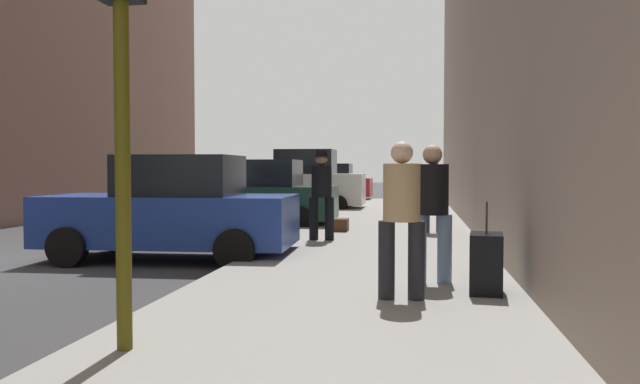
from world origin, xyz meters
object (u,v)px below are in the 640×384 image
parked_white_van (302,183)px  pedestrian_with_beanie (433,188)px  traffic_light (121,14)px  rolling_suitcase (486,263)px  duffel_bag (341,225)px  parked_dark_green_sedan (256,196)px  pedestrian_in_jeans (432,206)px  pedestrian_with_fedora (322,190)px  parked_blue_sedan (173,211)px  parked_red_hatchback (328,184)px  pedestrian_in_tan_coat (402,211)px  fire_hydrant (331,207)px

parked_white_van → pedestrian_with_beanie: bearing=-61.6°
traffic_light → rolling_suitcase: size_ratio=3.46×
duffel_bag → rolling_suitcase: bearing=-69.8°
parked_dark_green_sedan → duffel_bag: (2.43, -1.76, -0.56)m
traffic_light → pedestrian_in_jeans: 4.38m
pedestrian_with_fedora → duffel_bag: (0.17, 1.80, -0.85)m
parked_dark_green_sedan → pedestrian_with_fedora: pedestrian_with_fedora is taller
pedestrian_with_beanie → traffic_light: bearing=-105.6°
parked_white_van → pedestrian_with_beanie: parked_white_van is taller
pedestrian_with_beanie → rolling_suitcase: bearing=-86.4°
pedestrian_in_jeans → pedestrian_with_fedora: (-2.04, 4.38, 0.03)m
parked_blue_sedan → traffic_light: 6.15m
pedestrian_in_jeans → pedestrian_with_beanie: bearing=88.4°
rolling_suitcase → duffel_bag: bearing=110.2°
parked_dark_green_sedan → traffic_light: size_ratio=1.17×
pedestrian_with_fedora → rolling_suitcase: bearing=-61.8°
parked_blue_sedan → pedestrian_with_beanie: bearing=40.9°
parked_blue_sedan → duffel_bag: size_ratio=9.69×
parked_red_hatchback → rolling_suitcase: parked_red_hatchback is taller
pedestrian_in_tan_coat → duffel_bag: (-1.52, 7.20, -0.81)m
parked_white_van → pedestrian_in_tan_coat: bearing=-75.7°
fire_hydrant → pedestrian_with_fedora: 4.86m
pedestrian_with_beanie → duffel_bag: bearing=-179.6°
pedestrian_with_fedora → traffic_light: bearing=-93.0°
pedestrian_in_jeans → pedestrian_with_beanie: 6.20m
parked_dark_green_sedan → pedestrian_with_beanie: size_ratio=2.37×
fire_hydrant → pedestrian_with_fedora: size_ratio=0.40×
parked_dark_green_sedan → parked_white_van: 6.56m
duffel_bag → parked_white_van: bearing=106.3°
parked_blue_sedan → parked_white_van: 12.18m
pedestrian_with_beanie → fire_hydrant: bearing=132.0°
parked_dark_green_sedan → duffel_bag: bearing=-35.9°
pedestrian_with_fedora → parked_blue_sedan: bearing=-137.6°
parked_white_van → pedestrian_with_beanie: (4.48, -8.30, 0.10)m
parked_blue_sedan → pedestrian_in_jeans: pedestrian_in_jeans is taller
parked_blue_sedan → duffel_bag: 4.60m
pedestrian_with_beanie → pedestrian_with_fedora: 2.87m
traffic_light → rolling_suitcase: (3.05, 2.70, -2.27)m
parked_white_van → traffic_light: size_ratio=1.28×
fire_hydrant → duffel_bag: (0.63, -2.99, -0.21)m
parked_blue_sedan → pedestrian_with_fedora: bearing=42.4°
parked_dark_green_sedan → parked_blue_sedan: bearing=-90.0°
traffic_light → pedestrian_in_tan_coat: (2.10, 2.21, -1.65)m
parked_red_hatchback → fire_hydrant: 12.14m
parked_white_van → parked_red_hatchback: (0.00, 6.68, -0.18)m
rolling_suitcase → fire_hydrant: bearing=107.7°
parked_white_van → traffic_light: (1.85, -17.73, 1.73)m
parked_white_van → fire_hydrant: parked_white_van is taller
rolling_suitcase → parked_blue_sedan: bearing=149.8°
fire_hydrant → pedestrian_with_beanie: (2.68, -2.98, 0.64)m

